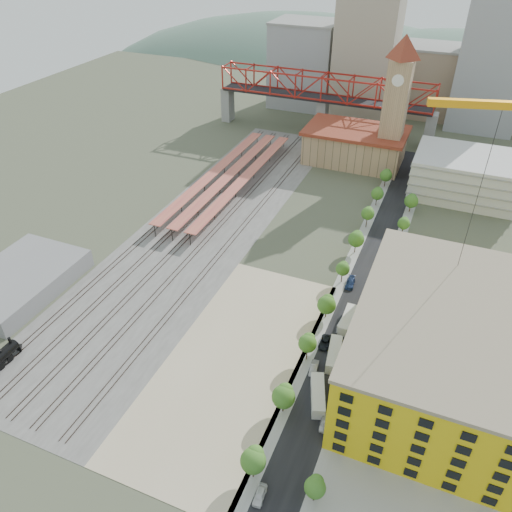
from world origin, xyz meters
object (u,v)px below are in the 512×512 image
at_px(site_trailer_b, 334,354).
at_px(site_trailer_c, 348,319).
at_px(site_trailer_a, 318,395).
at_px(site_trailer_d, 348,320).
at_px(car_0, 260,495).
at_px(construction_building, 469,354).
at_px(clock_tower, 397,93).

relative_size(site_trailer_b, site_trailer_c, 1.11).
height_order(site_trailer_a, site_trailer_b, site_trailer_a).
xyz_separation_m(site_trailer_c, site_trailer_d, (0.00, -0.25, 0.08)).
distance_m(site_trailer_a, site_trailer_c, 24.52).
distance_m(site_trailer_b, car_0, 35.64).
xyz_separation_m(construction_building, car_0, (-29.00, -38.07, -8.69)).
bearing_deg(site_trailer_c, construction_building, -15.14).
bearing_deg(site_trailer_a, site_trailer_b, 71.45).
distance_m(site_trailer_a, car_0, 23.60).
xyz_separation_m(clock_tower, car_0, (5.00, -138.07, -27.97)).
bearing_deg(construction_building, car_0, -127.30).
height_order(site_trailer_b, site_trailer_c, site_trailer_b).
relative_size(clock_tower, site_trailer_d, 5.53).
bearing_deg(car_0, site_trailer_d, 82.14).
bearing_deg(clock_tower, car_0, -87.93).
height_order(site_trailer_a, car_0, site_trailer_a).
xyz_separation_m(clock_tower, construction_building, (34.00, -99.99, -19.29)).
relative_size(site_trailer_c, car_0, 2.08).
xyz_separation_m(construction_building, site_trailer_d, (-26.00, 9.60, -8.12)).
distance_m(site_trailer_d, car_0, 47.77).
bearing_deg(clock_tower, site_trailer_b, -85.54).
relative_size(site_trailer_a, site_trailer_c, 1.11).
xyz_separation_m(clock_tower, site_trailer_b, (8.00, -102.56, -27.36)).
height_order(clock_tower, car_0, clock_tower).
bearing_deg(car_0, clock_tower, 87.82).
distance_m(site_trailer_a, site_trailer_d, 24.27).
bearing_deg(car_0, construction_building, 48.44).
xyz_separation_m(site_trailer_a, site_trailer_b, (0.00, 12.11, -0.00)).
bearing_deg(site_trailer_c, car_0, -87.96).
bearing_deg(site_trailer_b, site_trailer_c, 81.95).
distance_m(construction_building, site_trailer_c, 28.99).
height_order(clock_tower, site_trailer_a, clock_tower).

